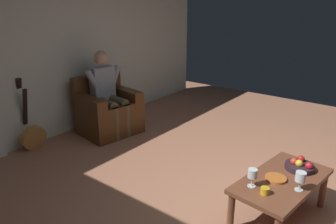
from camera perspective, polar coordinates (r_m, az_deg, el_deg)
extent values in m
plane|color=#AC7255|center=(3.53, 17.13, -14.96)|extent=(7.64, 7.64, 0.00)
cube|color=silver|center=(5.02, -18.25, 11.70)|extent=(6.34, 0.06, 2.73)
cube|color=#4E2B13|center=(5.00, -10.41, -1.46)|extent=(0.92, 0.84, 0.40)
cube|color=#4E2B13|center=(4.87, -10.19, 1.11)|extent=(0.57, 0.67, 0.10)
cube|color=#4E2B13|center=(5.07, -7.58, 2.80)|extent=(0.28, 0.74, 0.24)
cube|color=#4E2B13|center=(4.74, -13.90, 1.23)|extent=(0.28, 0.74, 0.24)
cube|color=#4E2B13|center=(5.11, -12.56, 3.98)|extent=(0.83, 0.24, 0.47)
cube|color=#919BA9|center=(4.94, -11.63, 4.99)|extent=(0.37, 0.23, 0.51)
sphere|color=tan|center=(4.87, -11.94, 9.44)|extent=(0.21, 0.21, 0.21)
cylinder|color=brown|center=(4.88, -9.08, 1.99)|extent=(0.20, 0.45, 0.13)
cylinder|color=brown|center=(4.79, -7.41, -1.56)|extent=(0.13, 0.13, 0.50)
cylinder|color=#919BA9|center=(4.98, -9.41, 6.57)|extent=(0.21, 0.12, 0.29)
cylinder|color=brown|center=(4.78, -11.03, 1.50)|extent=(0.20, 0.45, 0.13)
cylinder|color=brown|center=(4.69, -9.37, -2.15)|extent=(0.13, 0.13, 0.50)
cylinder|color=#919BA9|center=(4.77, -13.47, 5.75)|extent=(0.21, 0.12, 0.29)
cube|color=brown|center=(3.13, 19.71, -11.46)|extent=(1.09, 0.66, 0.04)
cylinder|color=brown|center=(3.55, 25.92, -12.38)|extent=(0.06, 0.06, 0.38)
cylinder|color=brown|center=(3.68, 19.59, -10.36)|extent=(0.06, 0.06, 0.38)
cylinder|color=brown|center=(2.97, 11.18, -17.14)|extent=(0.06, 0.06, 0.38)
cylinder|color=#B97D3D|center=(4.75, -22.90, -4.22)|extent=(0.34, 0.18, 0.35)
cylinder|color=black|center=(4.70, -22.62, -4.16)|extent=(0.10, 0.03, 0.09)
cube|color=black|center=(4.70, -24.17, 0.83)|extent=(0.05, 0.15, 0.52)
cube|color=black|center=(4.68, -25.13, 4.65)|extent=(0.07, 0.06, 0.14)
cylinder|color=silver|center=(2.92, 14.68, -12.66)|extent=(0.07, 0.07, 0.01)
cylinder|color=silver|center=(2.90, 14.75, -11.92)|extent=(0.01, 0.01, 0.08)
cylinder|color=silver|center=(2.86, 14.88, -10.55)|extent=(0.08, 0.08, 0.08)
cylinder|color=#590C19|center=(2.87, 14.85, -10.92)|extent=(0.07, 0.07, 0.03)
cylinder|color=silver|center=(2.99, 22.30, -12.72)|extent=(0.07, 0.07, 0.01)
cylinder|color=silver|center=(2.97, 22.41, -11.99)|extent=(0.01, 0.01, 0.08)
cylinder|color=silver|center=(2.93, 22.61, -10.60)|extent=(0.09, 0.09, 0.08)
cylinder|color=#590C19|center=(2.94, 22.55, -10.99)|extent=(0.08, 0.08, 0.03)
cylinder|color=#2D1E26|center=(3.32, 22.44, -9.05)|extent=(0.27, 0.27, 0.05)
sphere|color=gold|center=(3.28, 22.38, -8.49)|extent=(0.07, 0.07, 0.07)
sphere|color=red|center=(3.27, 23.89, -8.78)|extent=(0.07, 0.07, 0.07)
sphere|color=#B21C1D|center=(3.37, 22.66, -7.75)|extent=(0.07, 0.07, 0.07)
sphere|color=red|center=(3.30, 21.59, -8.21)|extent=(0.07, 0.07, 0.07)
cylinder|color=#BB6429|center=(3.07, 18.67, -11.17)|extent=(0.19, 0.19, 0.02)
cylinder|color=gold|center=(2.83, 16.91, -13.32)|extent=(0.07, 0.07, 0.06)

